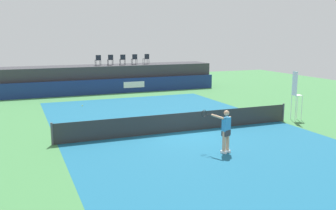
{
  "coord_description": "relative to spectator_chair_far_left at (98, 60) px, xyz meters",
  "views": [
    {
      "loc": [
        -7.54,
        -16.72,
        4.76
      ],
      "look_at": [
        0.08,
        2.0,
        1.0
      ],
      "focal_mm": 40.54,
      "sensor_mm": 36.0,
      "label": 1
    }
  ],
  "objects": [
    {
      "name": "ground_plane",
      "position": [
        0.95,
        -12.07,
        -2.69
      ],
      "size": [
        48.0,
        48.0,
        0.0
      ],
      "primitive_type": "plane",
      "color": "#3D7A42"
    },
    {
      "name": "court_inner",
      "position": [
        0.95,
        -15.07,
        -2.69
      ],
      "size": [
        12.0,
        22.0,
        0.0
      ],
      "primitive_type": "cube",
      "color": "#16597A",
      "rests_on": "ground"
    },
    {
      "name": "sponsor_wall",
      "position": [
        0.95,
        -1.57,
        -2.09
      ],
      "size": [
        18.0,
        0.22,
        1.2
      ],
      "color": "navy",
      "rests_on": "ground"
    },
    {
      "name": "spectator_platform",
      "position": [
        0.95,
        0.23,
        -1.59
      ],
      "size": [
        18.0,
        2.8,
        2.2
      ],
      "primitive_type": "cube",
      "color": "#38383D",
      "rests_on": "ground"
    },
    {
      "name": "spectator_chair_far_left",
      "position": [
        0.0,
        0.0,
        0.0
      ],
      "size": [
        0.45,
        0.45,
        0.89
      ],
      "color": "#1E232D",
      "rests_on": "spectator_platform"
    },
    {
      "name": "spectator_chair_left",
      "position": [
        1.08,
        0.13,
        0.0
      ],
      "size": [
        0.46,
        0.46,
        0.89
      ],
      "color": "#1E232D",
      "rests_on": "spectator_platform"
    },
    {
      "name": "spectator_chair_center",
      "position": [
        2.12,
        -0.0,
        0.0
      ],
      "size": [
        0.47,
        0.47,
        0.89
      ],
      "color": "#1E232D",
      "rests_on": "spectator_platform"
    },
    {
      "name": "spectator_chair_right",
      "position": [
        3.22,
        0.14,
        0.0
      ],
      "size": [
        0.45,
        0.45,
        0.89
      ],
      "color": "#1E232D",
      "rests_on": "spectator_platform"
    },
    {
      "name": "spectator_chair_far_right",
      "position": [
        4.32,
        0.13,
        0.0
      ],
      "size": [
        0.48,
        0.48,
        0.89
      ],
      "color": "#1E232D",
      "rests_on": "spectator_platform"
    },
    {
      "name": "umpire_chair",
      "position": [
        7.94,
        -15.06,
        -1.11
      ],
      "size": [
        0.47,
        0.47,
        2.76
      ],
      "color": "white",
      "rests_on": "ground"
    },
    {
      "name": "tennis_net",
      "position": [
        0.95,
        -15.07,
        -2.22
      ],
      "size": [
        12.4,
        0.02,
        0.95
      ],
      "primitive_type": "cube",
      "color": "#2D2D2D",
      "rests_on": "ground"
    },
    {
      "name": "net_post_near",
      "position": [
        -5.25,
        -15.07,
        -2.19
      ],
      "size": [
        0.1,
        0.1,
        1.0
      ],
      "primitive_type": "cylinder",
      "color": "#4C4C51",
      "rests_on": "ground"
    },
    {
      "name": "net_post_far",
      "position": [
        7.15,
        -15.07,
        -2.19
      ],
      "size": [
        0.1,
        0.1,
        1.0
      ],
      "primitive_type": "cylinder",
      "color": "#4C4C51",
      "rests_on": "ground"
    },
    {
      "name": "tennis_player",
      "position": [
        1.18,
        -18.85,
        -1.73
      ],
      "size": [
        1.0,
        1.08,
        1.77
      ],
      "color": "white",
      "rests_on": "court_inner"
    },
    {
      "name": "tennis_ball",
      "position": [
        -2.49,
        -6.31,
        -2.66
      ],
      "size": [
        0.07,
        0.07,
        0.07
      ],
      "primitive_type": "sphere",
      "color": "#D8EA33",
      "rests_on": "court_inner"
    }
  ]
}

